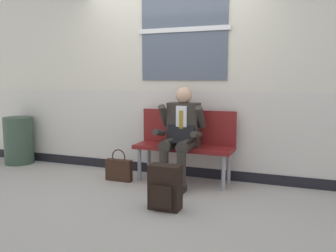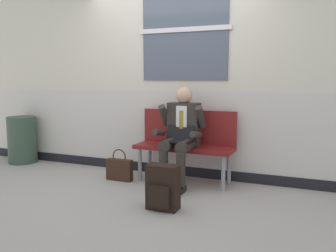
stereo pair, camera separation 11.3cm
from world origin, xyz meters
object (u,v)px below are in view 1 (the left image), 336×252
at_px(backpack, 165,188).
at_px(handbag, 119,169).
at_px(bench_with_person, 185,140).
at_px(person_seated, 180,134).
at_px(trash_bin, 19,140).

distance_m(backpack, handbag, 1.21).
distance_m(bench_with_person, person_seated, 0.23).
relative_size(bench_with_person, backpack, 2.75).
relative_size(person_seated, trash_bin, 1.67).
bearing_deg(backpack, trash_bin, 160.09).
relative_size(person_seated, backpack, 2.65).
bearing_deg(bench_with_person, handbag, -157.74).
distance_m(bench_with_person, handbag, 0.95).
height_order(bench_with_person, person_seated, person_seated).
distance_m(bench_with_person, backpack, 1.13).
bearing_deg(person_seated, bench_with_person, 90.00).
bearing_deg(backpack, handbag, 141.77).
xyz_separation_m(backpack, handbag, (-0.94, 0.74, -0.07)).
height_order(bench_with_person, handbag, bench_with_person).
bearing_deg(bench_with_person, person_seated, -90.00).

